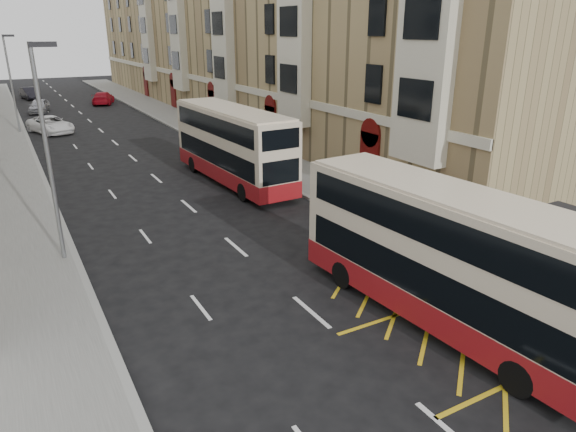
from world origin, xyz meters
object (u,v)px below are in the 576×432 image
street_lamp_far (11,79)px  double_decker_rear (233,145)px  white_van (50,125)px  car_red (103,98)px  car_dark (30,93)px  pedestrian_far (436,235)px  pedestrian_mid (507,246)px  street_lamp_near (47,144)px  double_decker_front (446,258)px  car_silver (39,106)px

street_lamp_far → double_decker_rear: bearing=-66.3°
double_decker_rear → white_van: 23.36m
double_decker_rear → white_van: double_decker_rear is taller
car_red → car_dark: bearing=-34.4°
white_van → pedestrian_far: bearing=-92.3°
pedestrian_mid → car_red: size_ratio=0.33×
street_lamp_near → car_dark: street_lamp_near is taller
double_decker_rear → car_dark: size_ratio=2.42×
double_decker_front → car_dark: size_ratio=2.36×
street_lamp_near → double_decker_rear: (10.13, 6.88, -2.42)m
double_decker_front → pedestrian_far: (3.15, 3.49, -1.12)m
car_silver → car_red: car_red is taller
street_lamp_far → car_dark: size_ratio=1.75×
white_van → car_silver: bearing=70.8°
street_lamp_far → car_dark: street_lamp_far is taller
car_silver → car_dark: bearing=104.5°
double_decker_rear → pedestrian_far: size_ratio=6.22×
pedestrian_far → car_silver: (-10.16, 48.85, -0.30)m
pedestrian_far → double_decker_rear: bearing=-39.8°
pedestrian_far → street_lamp_far: bearing=-31.4°
white_van → car_dark: size_ratio=1.15×
street_lamp_near → pedestrian_mid: street_lamp_near is taller
street_lamp_far → car_red: street_lamp_far is taller
pedestrian_mid → car_red: bearing=76.5°
pedestrian_far → car_dark: size_ratio=0.39×
car_silver → double_decker_rear: bearing=-63.5°
street_lamp_near → double_decker_rear: 12.48m
street_lamp_far → street_lamp_near: bearing=-90.0°
double_decker_rear → pedestrian_mid: size_ratio=6.60×
double_decker_front → street_lamp_near: bearing=128.4°
car_silver → car_red: 8.21m
pedestrian_mid → street_lamp_far: bearing=92.0°
white_van → car_red: 18.37m
street_lamp_near → white_van: (2.37, 28.86, -3.91)m
car_red → pedestrian_far: bearing=111.1°
street_lamp_far → pedestrian_far: 39.19m
street_lamp_near → pedestrian_far: size_ratio=4.52×
car_dark → white_van: bearing=-99.8°
car_red → double_decker_rear: bearing=108.4°
pedestrian_mid → car_silver: bearing=84.8°
car_silver → double_decker_front: bearing=-68.1°
street_lamp_far → car_red: (9.87, 15.63, -3.89)m
pedestrian_far → car_red: pedestrian_far is taller
double_decker_front → white_van: bearing=96.2°
double_decker_front → pedestrian_mid: bearing=12.8°
car_dark → pedestrian_mid: bearing=-89.1°
pedestrian_mid → white_van: size_ratio=0.32×
pedestrian_far → car_dark: (-10.20, 62.12, -0.28)m
white_van → double_decker_front: bearing=-98.1°
street_lamp_near → car_dark: size_ratio=1.75×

